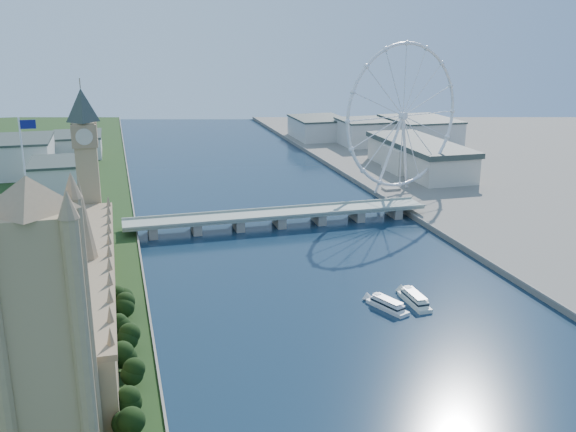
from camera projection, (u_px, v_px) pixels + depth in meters
name	position (u px, v px, depth m)	size (l,w,h in m)	color
tree_row	(128.00, 411.00, 224.52)	(9.20, 217.20, 21.28)	black
victoria_tower	(43.00, 323.00, 188.51)	(28.16, 28.16, 112.00)	tan
parliament_range	(88.00, 287.00, 306.87)	(24.00, 200.00, 70.00)	tan
big_ben	(86.00, 149.00, 393.17)	(20.02, 20.02, 110.00)	tan
westminster_bridge	(279.00, 217.00, 462.85)	(220.00, 22.00, 9.50)	gray
london_eye	(403.00, 116.00, 526.89)	(113.60, 39.12, 124.30)	silver
county_hall	(418.00, 174.00, 629.23)	(54.00, 144.00, 35.00)	beige
city_skyline	(254.00, 141.00, 710.46)	(505.00, 280.00, 32.00)	beige
tour_boat_near	(387.00, 309.00, 326.88)	(7.08, 27.81, 6.12)	silver
tour_boat_far	(414.00, 304.00, 333.27)	(7.50, 29.38, 6.49)	beige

